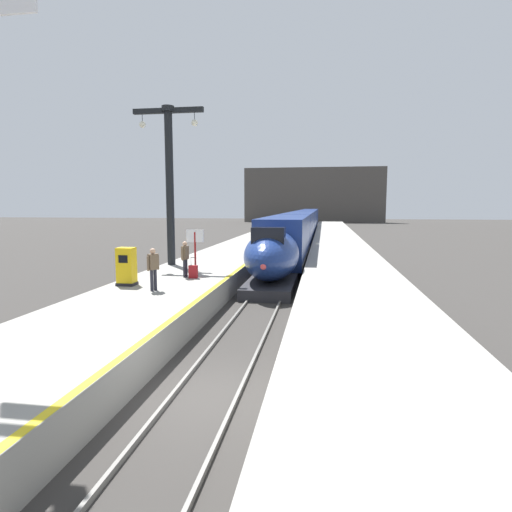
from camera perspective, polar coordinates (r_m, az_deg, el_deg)
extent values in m
plane|color=#33302D|center=(10.41, -6.79, -18.32)|extent=(260.00, 260.00, 0.00)
cube|color=gray|center=(34.67, -2.11, 0.41)|extent=(4.80, 110.00, 1.05)
cube|color=gray|center=(34.05, 11.39, 0.16)|extent=(4.80, 110.00, 1.05)
cube|color=yellow|center=(34.25, 1.63, 1.23)|extent=(0.20, 107.80, 0.01)
cube|color=slate|center=(36.96, 3.75, 0.08)|extent=(0.08, 110.00, 0.12)
cube|color=slate|center=(36.86, 6.07, 0.04)|extent=(0.08, 110.00, 0.12)
ellipsoid|color=navy|center=(22.22, 2.20, 0.17)|extent=(2.78, 6.85, 2.56)
cube|color=#28282D|center=(22.12, 2.08, -3.94)|extent=(2.46, 5.82, 0.55)
cube|color=black|center=(20.59, 1.70, 2.63)|extent=(1.59, 1.00, 0.90)
sphere|color=#F24C4C|center=(18.95, 0.99, -1.45)|extent=(0.28, 0.28, 0.28)
cube|color=navy|center=(31.16, 4.19, 2.53)|extent=(2.90, 14.00, 3.05)
cube|color=black|center=(31.28, 1.61, 3.58)|extent=(0.04, 11.90, 0.80)
cube|color=black|center=(31.04, 6.82, 3.50)|extent=(0.04, 11.90, 0.80)
cube|color=silver|center=(31.29, 4.17, 0.20)|extent=(2.92, 13.30, 0.24)
cube|color=black|center=(26.93, 3.35, -1.99)|extent=(2.03, 2.20, 0.56)
cube|color=black|center=(35.78, 4.78, 0.20)|extent=(2.03, 2.20, 0.56)
cube|color=navy|center=(47.69, 5.90, 4.01)|extent=(2.90, 18.00, 3.05)
cube|color=black|center=(47.77, 4.20, 4.70)|extent=(0.04, 15.84, 0.80)
cube|color=black|center=(47.61, 7.62, 4.65)|extent=(0.04, 15.84, 0.80)
cube|color=black|center=(41.73, 5.40, 1.14)|extent=(2.03, 2.20, 0.56)
cube|color=black|center=(53.91, 6.23, 2.42)|extent=(2.03, 2.20, 0.56)
cube|color=navy|center=(66.26, 6.79, 4.79)|extent=(2.90, 18.00, 3.05)
cube|color=black|center=(66.31, 5.57, 5.29)|extent=(0.04, 15.84, 0.80)
cube|color=black|center=(66.20, 8.03, 5.25)|extent=(0.04, 15.84, 0.80)
cube|color=black|center=(60.24, 6.54, 2.88)|extent=(2.03, 2.20, 0.56)
cube|color=black|center=(72.45, 6.97, 3.54)|extent=(2.03, 2.20, 0.56)
cube|color=navy|center=(84.84, 7.30, 5.23)|extent=(2.90, 18.00, 3.05)
cube|color=black|center=(84.88, 6.34, 5.62)|extent=(0.04, 15.84, 0.80)
cube|color=black|center=(84.79, 8.27, 5.59)|extent=(0.04, 15.84, 0.80)
cube|color=black|center=(78.80, 7.14, 3.80)|extent=(2.03, 2.20, 0.56)
cube|color=black|center=(91.02, 7.40, 4.21)|extent=(2.03, 2.20, 0.56)
cylinder|color=black|center=(24.43, -11.53, 9.10)|extent=(0.44, 0.44, 8.76)
cylinder|color=black|center=(24.96, -11.77, 18.84)|extent=(0.68, 0.68, 0.30)
cube|color=black|center=(24.94, -11.77, 18.61)|extent=(4.00, 0.24, 0.28)
cylinder|color=black|center=(25.43, -15.06, 17.49)|extent=(0.03, 0.03, 0.60)
sphere|color=#EFEACC|center=(25.36, -15.04, 16.71)|extent=(0.36, 0.36, 0.36)
cylinder|color=black|center=(24.40, -8.28, 18.11)|extent=(0.03, 0.03, 0.60)
sphere|color=#EFEACC|center=(24.33, -8.27, 17.30)|extent=(0.36, 0.36, 0.36)
cylinder|color=#23232D|center=(20.23, -9.38, -1.60)|extent=(0.13, 0.13, 0.85)
cylinder|color=#23232D|center=(20.09, -9.61, -1.66)|extent=(0.13, 0.13, 0.85)
cube|color=brown|center=(20.07, -9.53, 0.45)|extent=(0.28, 0.41, 0.62)
cylinder|color=brown|center=(20.28, -9.21, 0.38)|extent=(0.09, 0.09, 0.58)
cylinder|color=brown|center=(19.86, -9.86, 0.23)|extent=(0.09, 0.09, 0.58)
sphere|color=tan|center=(20.02, -9.56, 1.64)|extent=(0.22, 0.22, 0.22)
cylinder|color=#23232D|center=(17.28, -13.40, -3.14)|extent=(0.13, 0.13, 0.85)
cylinder|color=#23232D|center=(17.18, -13.85, -3.21)|extent=(0.13, 0.13, 0.85)
cube|color=brown|center=(17.12, -13.69, -0.75)|extent=(0.38, 0.44, 0.62)
cylinder|color=brown|center=(17.27, -13.06, -0.83)|extent=(0.09, 0.09, 0.58)
cylinder|color=brown|center=(16.99, -14.33, -1.00)|extent=(0.09, 0.09, 0.58)
sphere|color=tan|center=(17.07, -13.73, 0.65)|extent=(0.22, 0.22, 0.22)
cube|color=maroon|center=(19.84, -8.44, -2.11)|extent=(0.40, 0.22, 0.60)
cylinder|color=#262628|center=(19.80, -8.74, -0.73)|extent=(0.02, 0.02, 0.36)
cylinder|color=#262628|center=(19.74, -8.19, -0.74)|extent=(0.02, 0.02, 0.36)
cube|color=#262628|center=(19.75, -8.48, -0.19)|extent=(0.22, 0.03, 0.02)
cube|color=yellow|center=(18.66, -17.04, -1.36)|extent=(0.70, 0.56, 1.60)
cube|color=black|center=(18.36, -17.47, -0.40)|extent=(0.40, 0.02, 0.32)
cube|color=black|center=(18.77, -16.96, -3.59)|extent=(0.76, 0.62, 0.12)
cylinder|color=maroon|center=(22.04, -8.19, 0.62)|extent=(0.10, 0.10, 2.00)
cube|color=white|center=(21.96, -8.22, 2.70)|extent=(0.90, 0.06, 0.64)
cube|color=#4C4742|center=(111.11, 7.77, 8.14)|extent=(36.00, 2.00, 14.00)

